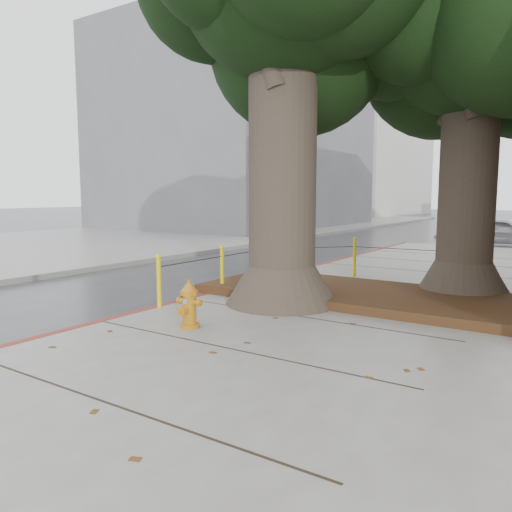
{
  "coord_description": "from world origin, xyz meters",
  "views": [
    {
      "loc": [
        4.28,
        -4.98,
        2.12
      ],
      "look_at": [
        -0.32,
        1.89,
        1.1
      ],
      "focal_mm": 35.0,
      "sensor_mm": 36.0,
      "label": 1
    }
  ],
  "objects": [
    {
      "name": "sidewalk_opposite",
      "position": [
        -14.0,
        10.0,
        0.07
      ],
      "size": [
        14.0,
        60.0,
        0.15
      ],
      "primitive_type": "cube",
      "color": "slate",
      "rests_on": "ground"
    },
    {
      "name": "building_far_white",
      "position": [
        -17.0,
        45.0,
        7.5
      ],
      "size": [
        12.0,
        18.0,
        15.0
      ],
      "primitive_type": "cube",
      "color": "silver",
      "rests_on": "ground"
    },
    {
      "name": "curb_red",
      "position": [
        -2.0,
        2.5,
        0.07
      ],
      "size": [
        0.14,
        26.0,
        0.16
      ],
      "primitive_type": "cube",
      "color": "maroon",
      "rests_on": "ground"
    },
    {
      "name": "car_dark",
      "position": [
        -9.97,
        17.28,
        0.56
      ],
      "size": [
        2.04,
        4.0,
        1.11
      ],
      "primitive_type": "imported",
      "rotation": [
        0.0,
        0.0,
        -0.13
      ],
      "color": "black",
      "rests_on": "ground"
    },
    {
      "name": "building_far_grey",
      "position": [
        -15.0,
        22.0,
        6.0
      ],
      "size": [
        12.0,
        16.0,
        12.0
      ],
      "primitive_type": "cube",
      "color": "slate",
      "rests_on": "ground"
    },
    {
      "name": "planter_bed",
      "position": [
        0.9,
        3.9,
        0.23
      ],
      "size": [
        6.4,
        2.6,
        0.16
      ],
      "primitive_type": "cube",
      "color": "black",
      "rests_on": "sidewalk_main"
    },
    {
      "name": "ground",
      "position": [
        0.0,
        0.0,
        0.0
      ],
      "size": [
        140.0,
        140.0,
        0.0
      ],
      "primitive_type": "plane",
      "color": "#28282B",
      "rests_on": "ground"
    },
    {
      "name": "tree_far",
      "position": [
        2.64,
        5.32,
        5.02
      ],
      "size": [
        4.5,
        3.8,
        7.17
      ],
      "color": "#4C3F33",
      "rests_on": "sidewalk_main"
    },
    {
      "name": "fire_hydrant",
      "position": [
        -0.58,
        0.49,
        0.5
      ],
      "size": [
        0.38,
        0.34,
        0.72
      ],
      "rotation": [
        0.0,
        0.0,
        0.05
      ],
      "color": "#C57A14",
      "rests_on": "sidewalk_main"
    },
    {
      "name": "car_silver",
      "position": [
        1.25,
        17.94,
        0.58
      ],
      "size": [
        3.53,
        1.72,
        1.16
      ],
      "primitive_type": "imported",
      "rotation": [
        0.0,
        0.0,
        1.68
      ],
      "color": "#ACACB1",
      "rests_on": "ground"
    },
    {
      "name": "bollard_ring",
      "position": [
        -0.87,
        4.38,
        0.66
      ],
      "size": [
        3.79,
        5.39,
        0.95
      ],
      "color": "yellow",
      "rests_on": "sidewalk_main"
    }
  ]
}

